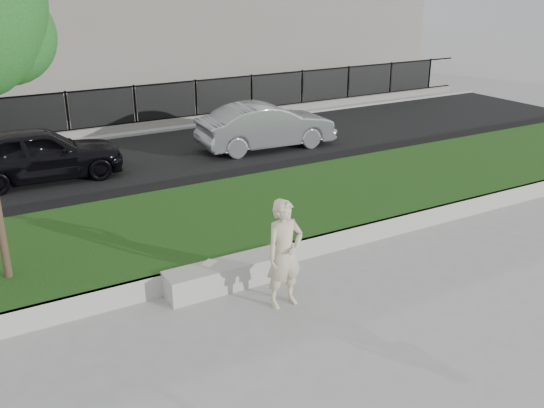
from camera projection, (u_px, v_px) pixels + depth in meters
ground at (278, 298)px, 10.00m from camera, size 90.00×90.00×0.00m
grass_bank at (203, 226)px, 12.35m from camera, size 34.00×4.00×0.40m
grass_kerb at (248, 263)px, 10.77m from camera, size 34.00×0.08×0.40m
street at (122, 166)px, 16.86m from camera, size 34.00×7.00×0.04m
far_pavement at (82, 131)px, 20.48m from camera, size 34.00×3.00×0.12m
iron_fence at (88, 123)px, 19.50m from camera, size 32.00×0.30×1.50m
stone_bench at (226, 275)px, 10.31m from camera, size 2.15×0.54×0.44m
man at (285, 254)px, 9.51m from camera, size 0.67×0.46×1.80m
book at (209, 263)px, 10.19m from camera, size 0.30×0.29×0.03m
car_dark at (39, 154)px, 15.38m from camera, size 4.18×1.84×1.40m
car_silver at (266, 126)px, 18.29m from camera, size 4.24×1.71×1.37m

